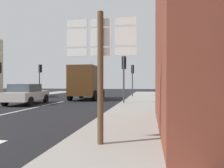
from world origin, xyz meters
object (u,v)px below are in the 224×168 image
Objects in this scene: sedan_far at (27,94)px; delivery_truck at (87,82)px; traffic_light_far_left at (40,73)px; route_sign_post at (101,63)px; traffic_light_near_right at (124,69)px; traffic_light_far_right at (133,73)px.

sedan_far is 5.93m from delivery_truck.
traffic_light_far_left is (-6.58, 3.62, 1.04)m from delivery_truck.
route_sign_post is 0.93× the size of traffic_light_near_right.
traffic_light_far_right is at bearing 2.39° from traffic_light_far_left.
route_sign_post is 0.88× the size of traffic_light_far_left.
route_sign_post reaches higher than delivery_truck.
sedan_far is 0.86× the size of delivery_truck.
traffic_light_far_left is at bearing -177.61° from traffic_light_far_right.
traffic_light_near_right reaches higher than delivery_truck.
delivery_truck is 5.66m from traffic_light_near_right.
traffic_light_near_right is 0.99× the size of traffic_light_far_right.
traffic_light_far_right is at bearing 92.11° from route_sign_post.
traffic_light_near_right is (6.95, 1.04, 1.79)m from sedan_far.
traffic_light_far_right is at bearing 90.00° from traffic_light_near_right.
traffic_light_near_right is (3.93, -3.98, 0.90)m from delivery_truck.
traffic_light_far_left reaches higher than traffic_light_near_right.
traffic_light_near_right is at bearing -90.00° from traffic_light_far_right.
sedan_far is 1.26× the size of traffic_light_near_right.
traffic_light_far_left reaches higher than route_sign_post.
route_sign_post is 10.60m from traffic_light_near_right.
traffic_light_far_left is 12.97m from traffic_light_near_right.
traffic_light_far_left is (-3.55, 8.64, 1.93)m from sedan_far.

